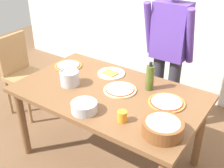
{
  "coord_description": "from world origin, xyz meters",
  "views": [
    {
      "loc": [
        1.19,
        -1.68,
        1.98
      ],
      "look_at": [
        0.0,
        0.05,
        0.81
      ],
      "focal_mm": 44.72,
      "sensor_mm": 36.0,
      "label": 1
    }
  ],
  "objects_px": {
    "chair_wooden_left": "(22,70)",
    "plate_with_slice": "(111,73)",
    "pizza_second_cooked": "(167,102)",
    "popcorn_bowl": "(163,127)",
    "cup_orange": "(122,116)",
    "dining_table": "(109,100)",
    "steel_pot": "(70,78)",
    "pizza_raw_on_board": "(120,90)",
    "pizza_cooked_on_tray": "(68,66)",
    "mixing_bowl_steel": "(84,107)",
    "olive_oil_bottle": "(150,78)",
    "person_cook": "(169,49)"
  },
  "relations": [
    {
      "from": "chair_wooden_left",
      "to": "plate_with_slice",
      "type": "height_order",
      "value": "chair_wooden_left"
    },
    {
      "from": "pizza_second_cooked",
      "to": "popcorn_bowl",
      "type": "bearing_deg",
      "value": -69.6
    },
    {
      "from": "chair_wooden_left",
      "to": "cup_orange",
      "type": "distance_m",
      "value": 1.71
    },
    {
      "from": "dining_table",
      "to": "steel_pot",
      "type": "xyz_separation_m",
      "value": [
        -0.36,
        -0.09,
        0.16
      ]
    },
    {
      "from": "steel_pot",
      "to": "pizza_raw_on_board",
      "type": "bearing_deg",
      "value": 20.79
    },
    {
      "from": "chair_wooden_left",
      "to": "pizza_cooked_on_tray",
      "type": "xyz_separation_m",
      "value": [
        0.7,
        0.05,
        0.23
      ]
    },
    {
      "from": "dining_table",
      "to": "steel_pot",
      "type": "relative_size",
      "value": 9.22
    },
    {
      "from": "pizza_raw_on_board",
      "to": "steel_pot",
      "type": "height_order",
      "value": "steel_pot"
    },
    {
      "from": "popcorn_bowl",
      "to": "pizza_raw_on_board",
      "type": "bearing_deg",
      "value": 149.56
    },
    {
      "from": "mixing_bowl_steel",
      "to": "olive_oil_bottle",
      "type": "relative_size",
      "value": 0.78
    },
    {
      "from": "olive_oil_bottle",
      "to": "chair_wooden_left",
      "type": "bearing_deg",
      "value": -175.91
    },
    {
      "from": "cup_orange",
      "to": "plate_with_slice",
      "type": "bearing_deg",
      "value": 130.78
    },
    {
      "from": "person_cook",
      "to": "pizza_raw_on_board",
      "type": "height_order",
      "value": "person_cook"
    },
    {
      "from": "popcorn_bowl",
      "to": "chair_wooden_left",
      "type": "bearing_deg",
      "value": 169.06
    },
    {
      "from": "pizza_raw_on_board",
      "to": "cup_orange",
      "type": "xyz_separation_m",
      "value": [
        0.25,
        -0.36,
        0.03
      ]
    },
    {
      "from": "plate_with_slice",
      "to": "popcorn_bowl",
      "type": "xyz_separation_m",
      "value": [
        0.79,
        -0.54,
        0.05
      ]
    },
    {
      "from": "pizza_cooked_on_tray",
      "to": "mixing_bowl_steel",
      "type": "bearing_deg",
      "value": -39.11
    },
    {
      "from": "pizza_cooked_on_tray",
      "to": "cup_orange",
      "type": "xyz_separation_m",
      "value": [
        0.95,
        -0.46,
        0.03
      ]
    },
    {
      "from": "cup_orange",
      "to": "mixing_bowl_steel",
      "type": "bearing_deg",
      "value": -169.06
    },
    {
      "from": "pizza_cooked_on_tray",
      "to": "olive_oil_bottle",
      "type": "bearing_deg",
      "value": 3.81
    },
    {
      "from": "pizza_cooked_on_tray",
      "to": "dining_table",
      "type": "bearing_deg",
      "value": -15.56
    },
    {
      "from": "dining_table",
      "to": "mixing_bowl_steel",
      "type": "distance_m",
      "value": 0.37
    },
    {
      "from": "person_cook",
      "to": "pizza_second_cooked",
      "type": "xyz_separation_m",
      "value": [
        0.29,
        -0.65,
        -0.17
      ]
    },
    {
      "from": "dining_table",
      "to": "pizza_second_cooked",
      "type": "distance_m",
      "value": 0.51
    },
    {
      "from": "popcorn_bowl",
      "to": "person_cook",
      "type": "bearing_deg",
      "value": 112.94
    },
    {
      "from": "pizza_cooked_on_tray",
      "to": "mixing_bowl_steel",
      "type": "distance_m",
      "value": 0.83
    },
    {
      "from": "dining_table",
      "to": "popcorn_bowl",
      "type": "relative_size",
      "value": 5.71
    },
    {
      "from": "person_cook",
      "to": "chair_wooden_left",
      "type": "xyz_separation_m",
      "value": [
        -1.52,
        -0.64,
        -0.4
      ]
    },
    {
      "from": "pizza_raw_on_board",
      "to": "cup_orange",
      "type": "relative_size",
      "value": 3.35
    },
    {
      "from": "pizza_second_cooked",
      "to": "popcorn_bowl",
      "type": "height_order",
      "value": "popcorn_bowl"
    },
    {
      "from": "olive_oil_bottle",
      "to": "popcorn_bowl",
      "type": "bearing_deg",
      "value": -53.86
    },
    {
      "from": "plate_with_slice",
      "to": "steel_pot",
      "type": "height_order",
      "value": "steel_pot"
    },
    {
      "from": "plate_with_slice",
      "to": "steel_pot",
      "type": "relative_size",
      "value": 1.5
    },
    {
      "from": "pizza_cooked_on_tray",
      "to": "steel_pot",
      "type": "xyz_separation_m",
      "value": [
        0.27,
        -0.27,
        0.06
      ]
    },
    {
      "from": "dining_table",
      "to": "person_cook",
      "type": "bearing_deg",
      "value": 75.56
    },
    {
      "from": "popcorn_bowl",
      "to": "cup_orange",
      "type": "bearing_deg",
      "value": -173.64
    },
    {
      "from": "pizza_raw_on_board",
      "to": "plate_with_slice",
      "type": "height_order",
      "value": "plate_with_slice"
    },
    {
      "from": "person_cook",
      "to": "steel_pot",
      "type": "relative_size",
      "value": 9.34
    },
    {
      "from": "pizza_raw_on_board",
      "to": "cup_orange",
      "type": "distance_m",
      "value": 0.44
    },
    {
      "from": "mixing_bowl_steel",
      "to": "pizza_raw_on_board",
      "type": "bearing_deg",
      "value": 82.94
    },
    {
      "from": "pizza_raw_on_board",
      "to": "mixing_bowl_steel",
      "type": "relative_size",
      "value": 1.42
    },
    {
      "from": "pizza_second_cooked",
      "to": "popcorn_bowl",
      "type": "distance_m",
      "value": 0.39
    },
    {
      "from": "popcorn_bowl",
      "to": "cup_orange",
      "type": "xyz_separation_m",
      "value": [
        -0.3,
        -0.03,
        -0.02
      ]
    },
    {
      "from": "person_cook",
      "to": "cup_orange",
      "type": "relative_size",
      "value": 19.06
    },
    {
      "from": "plate_with_slice",
      "to": "olive_oil_bottle",
      "type": "relative_size",
      "value": 1.02
    },
    {
      "from": "pizza_cooked_on_tray",
      "to": "olive_oil_bottle",
      "type": "xyz_separation_m",
      "value": [
        0.89,
        0.06,
        0.1
      ]
    },
    {
      "from": "pizza_raw_on_board",
      "to": "olive_oil_bottle",
      "type": "bearing_deg",
      "value": 40.19
    },
    {
      "from": "dining_table",
      "to": "olive_oil_bottle",
      "type": "relative_size",
      "value": 6.25
    },
    {
      "from": "dining_table",
      "to": "pizza_second_cooked",
      "type": "height_order",
      "value": "pizza_second_cooked"
    },
    {
      "from": "olive_oil_bottle",
      "to": "steel_pot",
      "type": "distance_m",
      "value": 0.7
    }
  ]
}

